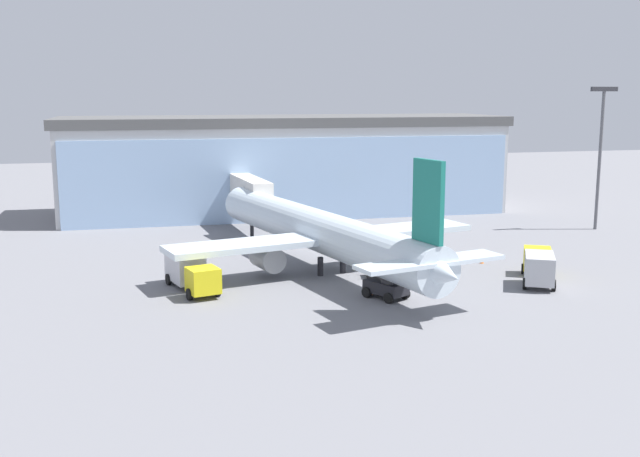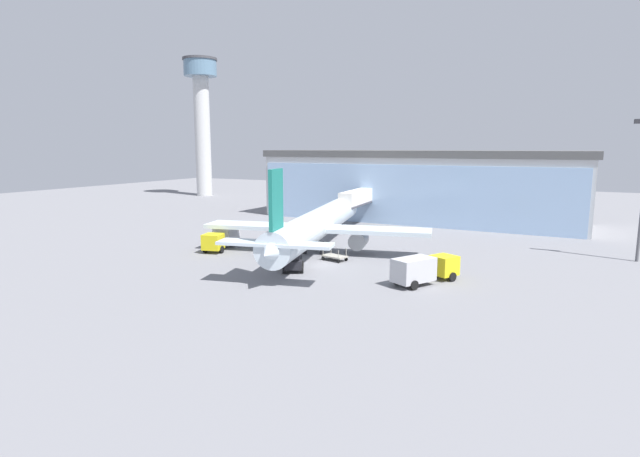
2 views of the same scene
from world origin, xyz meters
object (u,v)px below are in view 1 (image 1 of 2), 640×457
at_px(jet_bridge, 247,189).
at_px(apron_light_mast, 601,144).
at_px(airplane, 320,232).
at_px(baggage_cart, 382,271).
at_px(catering_truck, 191,272).
at_px(fuel_truck, 539,265).
at_px(pushback_tug, 387,286).
at_px(safety_cone_wingtip, 482,260).
at_px(safety_cone_nose, 370,291).

relative_size(jet_bridge, apron_light_mast, 0.93).
xyz_separation_m(airplane, baggage_cart, (4.30, -4.10, -2.85)).
bearing_deg(catering_truck, jet_bridge, 147.52).
distance_m(fuel_truck, pushback_tug, 13.61).
height_order(apron_light_mast, baggage_cart, apron_light_mast).
relative_size(jet_bridge, catering_truck, 1.94).
xyz_separation_m(airplane, catering_truck, (-11.60, -4.19, -1.89)).
distance_m(jet_bridge, safety_cone_wingtip, 29.23).
height_order(jet_bridge, safety_cone_wingtip, jet_bridge).
bearing_deg(baggage_cart, pushback_tug, -92.44).
bearing_deg(fuel_truck, jet_bridge, 60.46).
bearing_deg(safety_cone_nose, fuel_truck, 0.29).
bearing_deg(fuel_truck, baggage_cart, 95.20).
xyz_separation_m(jet_bridge, pushback_tug, (5.54, -31.70, -3.66)).
bearing_deg(safety_cone_nose, jet_bridge, 98.66).
bearing_deg(jet_bridge, airplane, -176.39).
relative_size(baggage_cart, safety_cone_nose, 5.63).
distance_m(apron_light_mast, safety_cone_wingtip, 25.77).
relative_size(baggage_cart, pushback_tug, 0.84).
xyz_separation_m(airplane, fuel_truck, (16.02, -9.11, -1.89)).
xyz_separation_m(baggage_cart, safety_cone_wingtip, (10.54, 2.64, -0.23)).
height_order(baggage_cart, safety_cone_wingtip, baggage_cart).
bearing_deg(fuel_truck, apron_light_mast, -15.26).
height_order(pushback_tug, safety_cone_nose, pushback_tug).
xyz_separation_m(apron_light_mast, fuel_truck, (-19.26, -20.23, -8.19)).
height_order(fuel_truck, safety_cone_nose, fuel_truck).
relative_size(baggage_cart, safety_cone_wingtip, 5.63).
bearing_deg(airplane, pushback_tug, -179.58).
distance_m(apron_light_mast, airplane, 37.52).
height_order(apron_light_mast, airplane, apron_light_mast).
xyz_separation_m(catering_truck, safety_cone_wingtip, (26.44, 2.72, -1.19)).
xyz_separation_m(jet_bridge, fuel_truck, (19.07, -30.35, -3.17)).
relative_size(catering_truck, safety_cone_wingtip, 13.84).
bearing_deg(jet_bridge, pushback_tug, -174.65).
bearing_deg(safety_cone_nose, baggage_cart, 61.88).
bearing_deg(jet_bridge, catering_truck, 156.84).
bearing_deg(safety_cone_nose, catering_truck, 159.25).
height_order(apron_light_mast, safety_cone_wingtip, apron_light_mast).
xyz_separation_m(jet_bridge, safety_cone_wingtip, (17.89, -22.71, -4.36)).
bearing_deg(safety_cone_wingtip, apron_light_mast, 31.63).
relative_size(fuel_truck, pushback_tug, 2.02).
height_order(jet_bridge, catering_truck, jet_bridge).
bearing_deg(airplane, baggage_cart, -146.63).
xyz_separation_m(jet_bridge, catering_truck, (-8.55, -25.42, -3.17)).
xyz_separation_m(airplane, pushback_tug, (2.49, -10.47, -2.38)).
relative_size(airplane, safety_cone_nose, 71.32).
relative_size(safety_cone_nose, safety_cone_wingtip, 1.00).
distance_m(apron_light_mast, fuel_truck, 29.11).
height_order(fuel_truck, baggage_cart, fuel_truck).
bearing_deg(pushback_tug, baggage_cart, -44.18).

